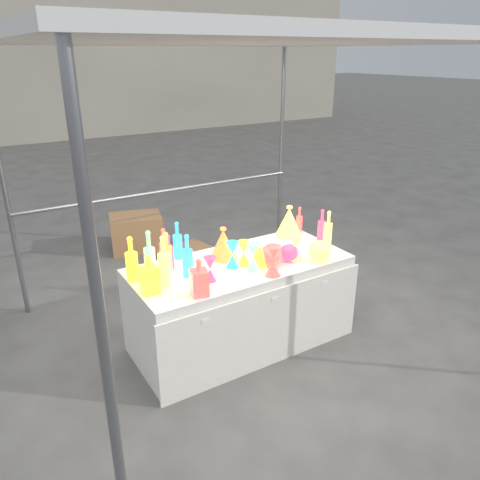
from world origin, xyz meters
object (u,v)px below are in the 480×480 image
display_table (241,303)px  lampshade_0 (223,243)px  bottle_0 (131,259)px  cardboard_box_closed (137,232)px  decanter_0 (149,274)px  hourglass_0 (273,261)px  globe_0 (263,258)px

display_table → lampshade_0: size_ratio=6.81×
bottle_0 → lampshade_0: (0.78, -0.00, -0.04)m
cardboard_box_closed → decanter_0: bearing=-92.0°
bottle_0 → cardboard_box_closed: bearing=70.4°
display_table → hourglass_0: (0.09, -0.32, 0.50)m
display_table → cardboard_box_closed: (-0.04, 2.44, -0.15)m
bottle_0 → globe_0: (0.98, -0.29, -0.11)m
cardboard_box_closed → globe_0: size_ratio=3.80×
hourglass_0 → globe_0: (0.04, 0.19, -0.06)m
display_table → cardboard_box_closed: display_table is taller
bottle_0 → decanter_0: bottle_0 is taller
display_table → cardboard_box_closed: bearing=91.0°
decanter_0 → hourglass_0: bearing=-10.8°
display_table → globe_0: size_ratio=11.19×
decanter_0 → hourglass_0: size_ratio=1.18×
decanter_0 → bottle_0: bearing=102.5°
hourglass_0 → bottle_0: bearing=152.7°
display_table → bottle_0: size_ratio=5.18×
globe_0 → lampshade_0: size_ratio=0.61×
decanter_0 → globe_0: size_ratio=1.74×
bottle_0 → hourglass_0: bearing=-27.3°
display_table → hourglass_0: bearing=-73.9°
display_table → cardboard_box_closed: size_ratio=2.95×
display_table → lampshade_0: 0.54m
cardboard_box_closed → bottle_0: size_ratio=1.76×
globe_0 → lampshade_0: bearing=124.3°
cardboard_box_closed → bottle_0: 2.51m
decanter_0 → lampshade_0: bearing=22.2°
decanter_0 → lampshade_0: decanter_0 is taller
cardboard_box_closed → bottle_0: bottle_0 is taller
display_table → hourglass_0: 0.60m
bottle_0 → hourglass_0: size_ratio=1.46×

